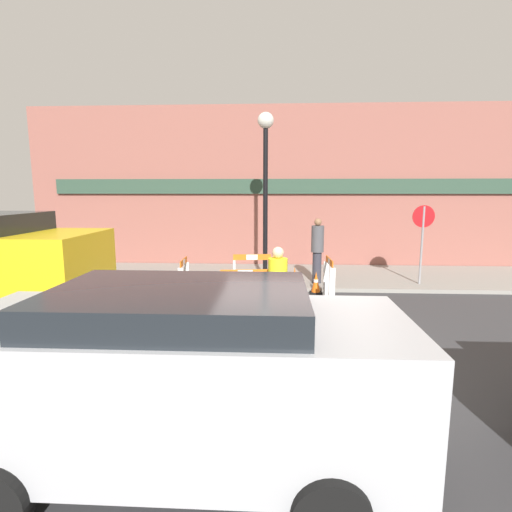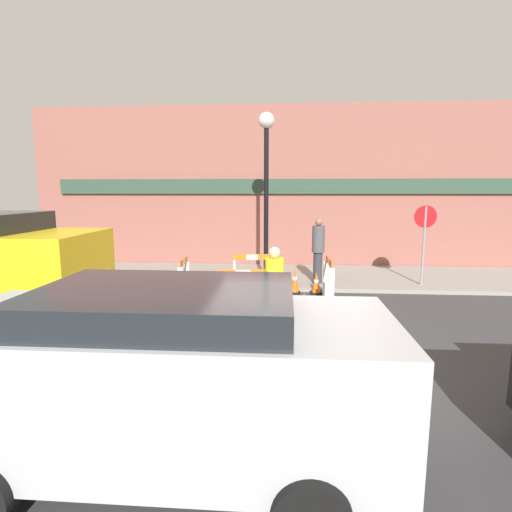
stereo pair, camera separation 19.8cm
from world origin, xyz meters
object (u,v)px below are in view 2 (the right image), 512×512
object	(u,v)px
streetlamp_post	(266,174)
person_pedestrian	(318,248)
person_worker	(274,289)
stop_sign	(425,232)
parked_car_1	(168,369)

from	to	relation	value
streetlamp_post	person_pedestrian	world-z (taller)	streetlamp_post
person_worker	person_pedestrian	xyz separation A→B (m)	(1.10, 3.95, 0.19)
streetlamp_post	person_worker	world-z (taller)	streetlamp_post
stop_sign	person_pedestrian	xyz separation A→B (m)	(-2.83, -0.01, -0.48)
person_pedestrian	stop_sign	bearing A→B (deg)	-176.21
person_worker	parked_car_1	bearing A→B (deg)	153.71
person_worker	streetlamp_post	bearing A→B (deg)	-7.52
streetlamp_post	stop_sign	bearing A→B (deg)	-1.88
parked_car_1	person_worker	bearing A→B (deg)	76.07
streetlamp_post	parked_car_1	bearing A→B (deg)	-94.05
person_worker	parked_car_1	size ratio (longest dim) A/B	0.40
streetlamp_post	person_pedestrian	distance (m)	2.50
person_worker	person_pedestrian	bearing A→B (deg)	-27.92
streetlamp_post	stop_sign	xyz separation A→B (m)	(4.27, -0.14, -1.55)
parked_car_1	person_pedestrian	bearing A→B (deg)	75.22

